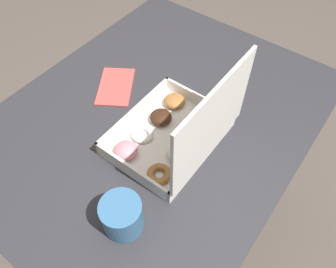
{
  "coord_description": "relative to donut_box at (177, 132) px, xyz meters",
  "views": [
    {
      "loc": [
        0.49,
        0.41,
        1.47
      ],
      "look_at": [
        0.05,
        0.08,
        0.75
      ],
      "focal_mm": 35.0,
      "sensor_mm": 36.0,
      "label": 1
    }
  ],
  "objects": [
    {
      "name": "ground_plane",
      "position": [
        -0.05,
        -0.11,
        -0.78
      ],
      "size": [
        8.0,
        8.0,
        0.0
      ],
      "primitive_type": "plane",
      "color": "#564C44"
    },
    {
      "name": "dining_table",
      "position": [
        -0.05,
        -0.11,
        -0.16
      ],
      "size": [
        1.06,
        0.83,
        0.73
      ],
      "color": "#2D2D33",
      "rests_on": "ground_plane"
    },
    {
      "name": "donut_box",
      "position": [
        0.0,
        0.0,
        0.0
      ],
      "size": [
        0.32,
        0.25,
        0.28
      ],
      "color": "silver",
      "rests_on": "dining_table"
    },
    {
      "name": "coffee_mug",
      "position": [
        0.26,
        0.04,
        -0.01
      ],
      "size": [
        0.1,
        0.1,
        0.09
      ],
      "color": "teal",
      "rests_on": "dining_table"
    },
    {
      "name": "paper_napkin",
      "position": [
        -0.06,
        -0.29,
        -0.05
      ],
      "size": [
        0.2,
        0.18,
        0.01
      ],
      "color": "#CC4C47",
      "rests_on": "dining_table"
    }
  ]
}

